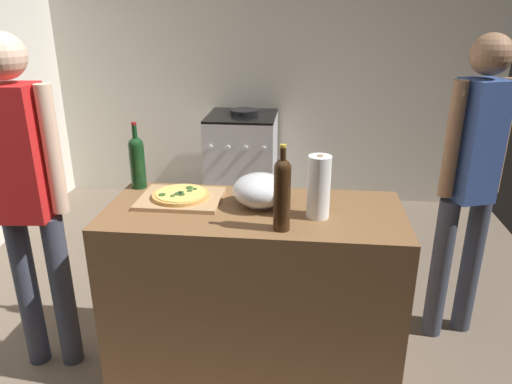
% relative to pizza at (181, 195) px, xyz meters
% --- Properties ---
extents(ground_plane, '(4.46, 3.73, 0.02)m').
position_rel_pizza_xyz_m(ground_plane, '(0.13, 0.82, -0.94)').
color(ground_plane, '#6B5B4C').
extents(kitchen_wall_rear, '(4.46, 0.10, 2.60)m').
position_rel_pizza_xyz_m(kitchen_wall_rear, '(0.13, 2.44, 0.37)').
color(kitchen_wall_rear, silver).
rests_on(kitchen_wall_rear, ground_plane).
extents(counter, '(1.42, 0.62, 0.90)m').
position_rel_pizza_xyz_m(counter, '(0.37, -0.07, -0.48)').
color(counter, brown).
rests_on(counter, ground_plane).
extents(cutting_board, '(0.40, 0.32, 0.02)m').
position_rel_pizza_xyz_m(cutting_board, '(0.00, 0.00, -0.02)').
color(cutting_board, tan).
rests_on(cutting_board, counter).
extents(pizza, '(0.28, 0.28, 0.03)m').
position_rel_pizza_xyz_m(pizza, '(0.00, 0.00, 0.00)').
color(pizza, tan).
rests_on(pizza, cutting_board).
extents(mixing_bowl, '(0.26, 0.26, 0.16)m').
position_rel_pizza_xyz_m(mixing_bowl, '(0.40, -0.03, 0.05)').
color(mixing_bowl, '#B2B2B7').
rests_on(mixing_bowl, counter).
extents(paper_towel_roll, '(0.10, 0.10, 0.29)m').
position_rel_pizza_xyz_m(paper_towel_roll, '(0.67, -0.13, 0.11)').
color(paper_towel_roll, white).
rests_on(paper_towel_roll, counter).
extents(wine_bottle_amber, '(0.07, 0.07, 0.38)m').
position_rel_pizza_xyz_m(wine_bottle_amber, '(0.51, -0.28, 0.14)').
color(wine_bottle_amber, '#331E0F').
rests_on(wine_bottle_amber, counter).
extents(wine_bottle_green, '(0.08, 0.08, 0.35)m').
position_rel_pizza_xyz_m(wine_bottle_green, '(-0.27, 0.16, 0.12)').
color(wine_bottle_green, '#143819').
rests_on(wine_bottle_green, counter).
extents(stove, '(0.61, 0.64, 0.94)m').
position_rel_pizza_xyz_m(stove, '(0.03, 2.04, -0.48)').
color(stove, '#B7B7BC').
rests_on(stove, ground_plane).
extents(person_in_stripes, '(0.38, 0.22, 1.70)m').
position_rel_pizza_xyz_m(person_in_stripes, '(-0.70, -0.16, 0.06)').
color(person_in_stripes, '#383D4C').
rests_on(person_in_stripes, ground_plane).
extents(person_in_red, '(0.34, 0.25, 1.69)m').
position_rel_pizza_xyz_m(person_in_red, '(1.47, 0.33, 0.04)').
color(person_in_red, '#383D4C').
rests_on(person_in_red, ground_plane).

